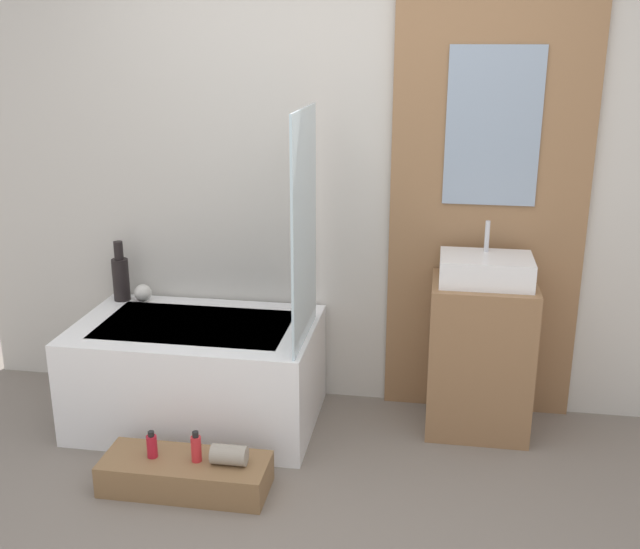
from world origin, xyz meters
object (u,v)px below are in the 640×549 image
wooden_step_bench (186,474)px  vase_tall_dark (121,276)px  bathtub (198,372)px  bottle_soap_primary (152,446)px  bottle_soap_secondary (196,448)px  vase_round_light (143,293)px  sink (486,269)px

wooden_step_bench → vase_tall_dark: 1.29m
bathtub → bottle_soap_primary: bearing=-91.1°
vase_tall_dark → bottle_soap_primary: (0.51, -0.93, -0.48)m
bottle_soap_primary → vase_tall_dark: bearing=119.0°
bottle_soap_primary → bottle_soap_secondary: bearing=0.0°
vase_round_light → bottle_soap_secondary: vase_round_light is taller
bathtub → wooden_step_bench: bathtub is taller
vase_tall_dark → sink: bearing=-3.8°
bathtub → sink: 1.58m
wooden_step_bench → sink: 1.73m
sink → bottle_soap_primary: sink is taller
vase_round_light → bottle_soap_secondary: size_ratio=0.66×
vase_round_light → bottle_soap_primary: vase_round_light is taller
bathtub → bottle_soap_secondary: (0.20, -0.63, -0.06)m
bathtub → wooden_step_bench: 0.68m
vase_round_light → sink: bearing=-4.0°
bathtub → vase_tall_dark: (-0.52, 0.30, 0.41)m
vase_tall_dark → bottle_soap_primary: vase_tall_dark is taller
bathtub → bottle_soap_secondary: bearing=-72.7°
bathtub → sink: bearing=6.4°
sink → vase_round_light: bearing=176.0°
wooden_step_bench → vase_tall_dark: (-0.66, 0.93, 0.61)m
vase_tall_dark → bottle_soap_secondary: size_ratio=2.32×
vase_tall_dark → bottle_soap_secondary: 1.27m
vase_round_light → bottle_soap_primary: (0.39, -0.92, -0.39)m
bathtub → vase_round_light: (-0.40, 0.29, 0.32)m
wooden_step_bench → bottle_soap_primary: 0.20m
bathtub → bottle_soap_secondary: bathtub is taller
sink → vase_tall_dark: size_ratio=1.33×
vase_round_light → bottle_soap_primary: bearing=-67.2°
bathtub → bottle_soap_primary: 0.63m
sink → vase_tall_dark: bearing=176.2°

